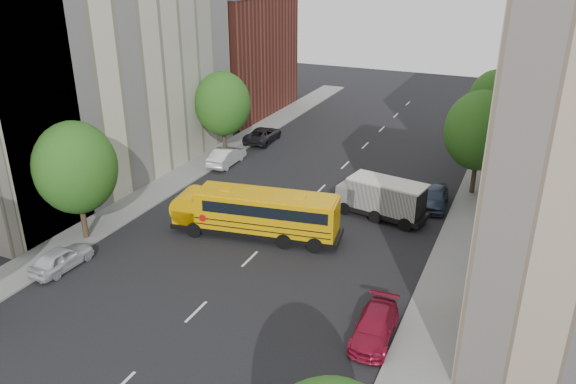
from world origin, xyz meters
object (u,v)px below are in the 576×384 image
Objects in this scene: street_tree_1 at (76,168)px; parked_car_3 at (375,326)px; parked_car_4 at (435,197)px; parked_car_5 at (470,147)px; parked_car_2 at (263,135)px; parked_car_0 at (61,258)px; safari_truck at (381,198)px; parked_car_1 at (227,156)px; street_tree_5 at (495,100)px; street_tree_2 at (223,104)px; street_tree_4 at (480,131)px; school_bus at (255,211)px.

street_tree_1 is 1.77× the size of parked_car_3.
parked_car_5 reaches higher than parked_car_4.
parked_car_2 is 1.16× the size of parked_car_3.
parked_car_5 is at bearing -119.89° from parked_car_0.
safari_truck is 1.48× the size of parked_car_1.
street_tree_5 is 39.52m from parked_car_0.
street_tree_1 is 1.53× the size of parked_car_2.
street_tree_2 is 28.81m from parked_car_3.
street_tree_4 is at bearing 39.29° from street_tree_1.
parked_car_1 is at bearing 84.97° from street_tree_1.
street_tree_5 is 19.98m from safari_truck.
parked_car_3 is (18.67, -18.16, -0.12)m from parked_car_1.
safari_truck reaches higher than parked_car_3.
street_tree_1 reaches higher than street_tree_5.
street_tree_1 reaches higher than parked_car_4.
street_tree_1 reaches higher than parked_car_1.
street_tree_2 is 0.67× the size of school_bus.
street_tree_2 reaches higher than school_bus.
parked_car_4 is (-0.27, 16.62, 0.11)m from parked_car_3.
street_tree_4 is 1.74× the size of parked_car_1.
street_tree_2 is 1.65× the size of parked_car_1.
parked_car_5 is (-1.40, -2.57, -3.94)m from street_tree_5.
safari_truck reaches higher than parked_car_5.
school_bus reaches higher than parked_car_1.
street_tree_1 is 1.71× the size of parked_car_5.
parked_car_0 is at bearing -121.59° from street_tree_5.
parked_car_5 reaches higher than parked_car_2.
street_tree_5 is 1.45× the size of parked_car_2.
school_bus is at bearing 26.52° from street_tree_1.
street_tree_1 is at bearing -162.63° from school_bus.
street_tree_5 reaches higher than school_bus.
parked_car_1 reaches higher than parked_car_2.
street_tree_4 is at bearing 0.00° from street_tree_2.
street_tree_4 is 21.15m from parked_car_1.
parked_car_3 is (20.07, -20.24, -4.18)m from street_tree_2.
school_bus is 9.10m from safari_truck.
street_tree_5 is at bearing 28.61° from street_tree_2.
street_tree_5 is 1.69× the size of parked_car_3.
school_bus is at bearing -119.91° from parked_car_5.
street_tree_4 is at bearing -85.97° from parked_car_5.
parked_car_1 is 1.05× the size of parked_car_3.
safari_truck is at bearing 101.40° from parked_car_3.
parked_car_4 is (-2.20, -15.62, -3.95)m from street_tree_5.
safari_truck is 1.49× the size of parked_car_5.
safari_truck is at bearing 32.94° from school_bus.
school_bus is 13.75m from parked_car_4.
street_tree_2 is 18.33m from safari_truck.
school_bus is (-12.13, -13.07, -3.31)m from street_tree_4.
street_tree_1 is 1.69× the size of parked_car_1.
parked_car_1 is at bearing -174.23° from street_tree_4.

